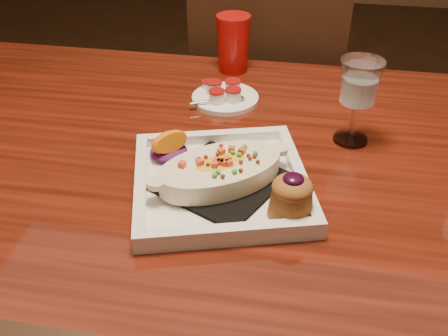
% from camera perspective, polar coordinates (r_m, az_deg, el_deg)
% --- Properties ---
extents(table, '(1.50, 0.90, 0.75)m').
position_cam_1_polar(table, '(0.92, 1.04, -4.34)').
color(table, maroon).
rests_on(table, floor).
extents(chair_far, '(0.42, 0.42, 0.93)m').
position_cam_1_polar(chair_far, '(1.53, 4.85, 6.34)').
color(chair_far, black).
rests_on(chair_far, floor).
extents(plate, '(0.34, 0.34, 0.08)m').
position_cam_1_polar(plate, '(0.79, 0.33, -1.18)').
color(plate, white).
rests_on(plate, table).
extents(goblet, '(0.08, 0.08, 0.16)m').
position_cam_1_polar(goblet, '(0.90, 15.19, 8.95)').
color(goblet, silver).
rests_on(goblet, table).
extents(saucer, '(0.14, 0.14, 0.10)m').
position_cam_1_polar(saucer, '(1.06, 0.03, 8.23)').
color(saucer, white).
rests_on(saucer, table).
extents(creamer_loose, '(0.03, 0.03, 0.02)m').
position_cam_1_polar(creamer_loose, '(1.10, -1.74, 9.35)').
color(creamer_loose, white).
rests_on(creamer_loose, table).
extents(red_tumbler, '(0.08, 0.08, 0.13)m').
position_cam_1_polar(red_tumbler, '(1.18, 1.06, 14.02)').
color(red_tumbler, '#A90D0C').
rests_on(red_tumbler, table).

